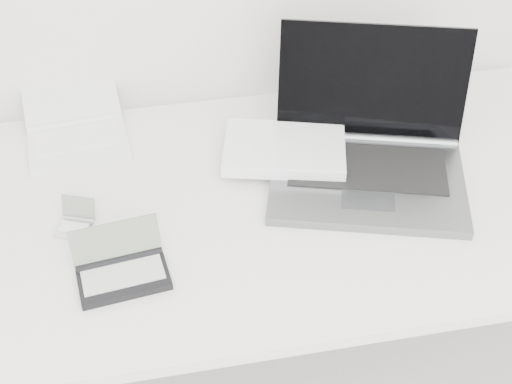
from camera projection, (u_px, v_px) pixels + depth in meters
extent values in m
cube|color=white|center=(266.00, 203.00, 1.60)|extent=(1.60, 0.80, 0.03)
cylinder|color=silver|center=(480.00, 182.00, 2.21)|extent=(0.04, 0.04, 0.70)
cube|color=slate|center=(367.00, 183.00, 1.61)|extent=(0.50, 0.41, 0.02)
cube|color=black|center=(367.00, 167.00, 1.64)|extent=(0.39, 0.26, 0.00)
cube|color=black|center=(372.00, 83.00, 1.65)|extent=(0.44, 0.20, 0.27)
cylinder|color=slate|center=(367.00, 138.00, 1.72)|extent=(0.42, 0.15, 0.03)
cube|color=#383B3E|center=(368.00, 198.00, 1.56)|extent=(0.13, 0.10, 0.00)
cube|color=white|center=(285.00, 149.00, 1.66)|extent=(0.32, 0.25, 0.03)
cube|color=white|center=(285.00, 144.00, 1.65)|extent=(0.31, 0.24, 0.00)
cube|color=white|center=(79.00, 145.00, 1.72)|extent=(0.25, 0.18, 0.02)
cube|color=silver|center=(77.00, 138.00, 1.72)|extent=(0.21, 0.11, 0.00)
cube|color=white|center=(71.00, 99.00, 1.81)|extent=(0.25, 0.16, 0.05)
cylinder|color=white|center=(75.00, 123.00, 1.77)|extent=(0.23, 0.04, 0.02)
cube|color=silver|center=(74.00, 230.00, 1.51)|extent=(0.09, 0.08, 0.01)
cube|color=white|center=(74.00, 227.00, 1.51)|extent=(0.07, 0.05, 0.00)
cube|color=gray|center=(78.00, 207.00, 1.52)|extent=(0.08, 0.04, 0.05)
cylinder|color=silver|center=(79.00, 219.00, 1.53)|extent=(0.07, 0.04, 0.01)
cube|color=black|center=(124.00, 280.00, 1.41)|extent=(0.19, 0.11, 0.02)
cube|color=#A5A5A5|center=(123.00, 275.00, 1.40)|extent=(0.17, 0.08, 0.00)
cube|color=slate|center=(116.00, 241.00, 1.42)|extent=(0.18, 0.05, 0.08)
cylinder|color=black|center=(120.00, 260.00, 1.43)|extent=(0.17, 0.04, 0.02)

